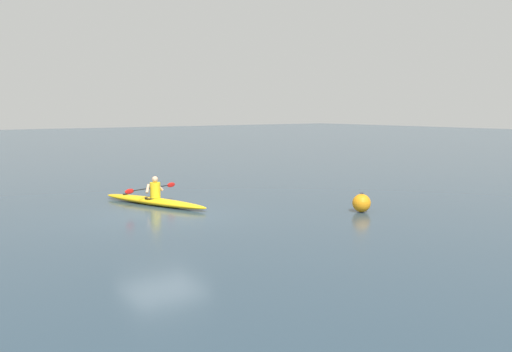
# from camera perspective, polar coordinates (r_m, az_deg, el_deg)

# --- Properties ---
(ground_plane) EXTENTS (160.00, 160.00, 0.00)m
(ground_plane) POSITION_cam_1_polar(r_m,az_deg,el_deg) (17.74, -9.62, -3.97)
(ground_plane) COLOR #283D4C
(kayak) EXTENTS (2.09, 4.75, 0.26)m
(kayak) POSITION_cam_1_polar(r_m,az_deg,el_deg) (19.63, -10.46, -2.55)
(kayak) COLOR #EAB214
(kayak) RESTS_ON ground
(kayaker) EXTENTS (2.25, 0.80, 0.75)m
(kayaker) POSITION_cam_1_polar(r_m,az_deg,el_deg) (19.51, -10.35, -1.29)
(kayaker) COLOR yellow
(kayaker) RESTS_ON kayak
(mooring_buoy_orange_mid) EXTENTS (0.59, 0.59, 0.63)m
(mooring_buoy_orange_mid) POSITION_cam_1_polar(r_m,az_deg,el_deg) (18.26, 10.78, -2.74)
(mooring_buoy_orange_mid) COLOR orange
(mooring_buoy_orange_mid) RESTS_ON ground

